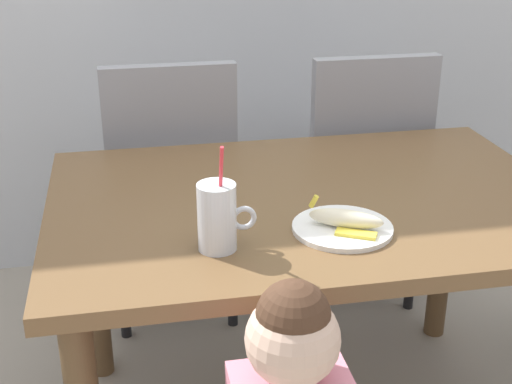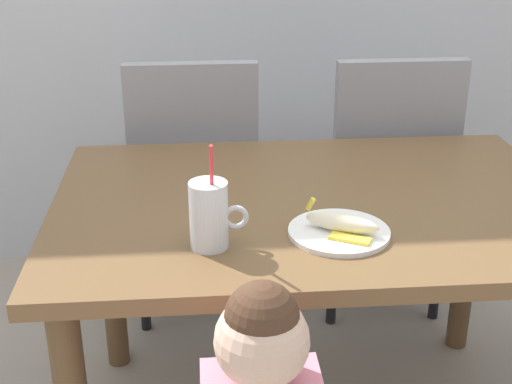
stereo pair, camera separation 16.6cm
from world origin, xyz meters
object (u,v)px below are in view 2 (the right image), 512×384
at_px(dining_chair_right, 385,171).
at_px(snack_plate, 339,232).
at_px(milk_cup, 210,219).
at_px(peeled_banana, 343,224).
at_px(dining_chair_left, 194,175).
at_px(dining_table, 314,234).

bearing_deg(dining_chair_right, snack_plate, 68.28).
bearing_deg(milk_cup, peeled_banana, 4.53).
relative_size(milk_cup, peeled_banana, 1.45).
height_order(dining_chair_left, milk_cup, milk_cup).
distance_m(milk_cup, snack_plate, 0.30).
distance_m(dining_table, peeled_banana, 0.26).
bearing_deg(dining_table, dining_chair_right, 60.77).
height_order(snack_plate, peeled_banana, peeled_banana).
height_order(milk_cup, snack_plate, milk_cup).
height_order(dining_table, dining_chair_left, dining_chair_left).
distance_m(dining_table, milk_cup, 0.40).
bearing_deg(milk_cup, dining_chair_left, 92.38).
bearing_deg(dining_chair_left, snack_plate, 110.74).
relative_size(dining_chair_left, dining_chair_right, 1.00).
height_order(dining_chair_left, peeled_banana, dining_chair_left).
bearing_deg(snack_plate, dining_chair_right, 68.28).
distance_m(dining_chair_left, peeled_banana, 0.96).
xyz_separation_m(milk_cup, snack_plate, (0.29, 0.03, -0.06)).
height_order(dining_table, dining_chair_right, dining_chair_right).
xyz_separation_m(dining_chair_left, dining_chair_right, (0.67, -0.02, 0.00)).
bearing_deg(dining_table, dining_chair_left, 115.03).
bearing_deg(peeled_banana, snack_plate, 124.07).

